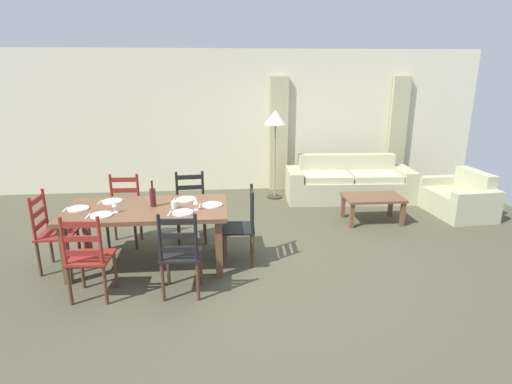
{
  "coord_description": "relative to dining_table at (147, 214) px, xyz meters",
  "views": [
    {
      "loc": [
        -0.32,
        -4.72,
        2.32
      ],
      "look_at": [
        0.16,
        0.49,
        0.75
      ],
      "focal_mm": 28.68,
      "sensor_mm": 36.0,
      "label": 1
    }
  ],
  "objects": [
    {
      "name": "fork_far_left",
      "position": [
        -0.6,
        0.25,
        0.09
      ],
      "size": [
        0.02,
        0.17,
        0.01
      ],
      "primitive_type": "cube",
      "rotation": [
        0.0,
        0.0,
        -0.04
      ],
      "color": "silver",
      "rests_on": "dining_table"
    },
    {
      "name": "wall_far",
      "position": [
        1.2,
        3.33,
        0.69
      ],
      "size": [
        9.6,
        0.16,
        2.7
      ],
      "primitive_type": "cube",
      "color": "beige",
      "rests_on": "ground_plane"
    },
    {
      "name": "wine_bottle",
      "position": [
        0.08,
        0.04,
        0.2
      ],
      "size": [
        0.07,
        0.07,
        0.32
      ],
      "color": "#471919",
      "rests_on": "dining_table"
    },
    {
      "name": "fork_near_left",
      "position": [
        -0.6,
        -0.25,
        0.09
      ],
      "size": [
        0.02,
        0.17,
        0.01
      ],
      "primitive_type": "cube",
      "rotation": [
        0.0,
        0.0,
        -0.01
      ],
      "color": "silver",
      "rests_on": "dining_table"
    },
    {
      "name": "dinner_plate_head_west",
      "position": [
        -0.78,
        0.0,
        0.1
      ],
      "size": [
        0.24,
        0.24,
        0.02
      ],
      "primitive_type": "cylinder",
      "color": "white",
      "rests_on": "dining_table"
    },
    {
      "name": "couch",
      "position": [
        3.25,
        2.43,
        -0.37
      ],
      "size": [
        2.32,
        0.92,
        0.8
      ],
      "color": "#B2AE89",
      "rests_on": "ground_plane"
    },
    {
      "name": "coffee_table",
      "position": [
        3.26,
        1.22,
        -0.31
      ],
      "size": [
        0.9,
        0.56,
        0.42
      ],
      "color": "brown",
      "rests_on": "ground_plane"
    },
    {
      "name": "wine_glass_near_right",
      "position": [
        0.6,
        -0.15,
        0.2
      ],
      "size": [
        0.06,
        0.06,
        0.16
      ],
      "color": "white",
      "rests_on": "dining_table"
    },
    {
      "name": "dinner_plate_near_left",
      "position": [
        -0.45,
        -0.25,
        0.1
      ],
      "size": [
        0.24,
        0.24,
        0.02
      ],
      "primitive_type": "cylinder",
      "color": "white",
      "rests_on": "dining_table"
    },
    {
      "name": "fork_head_west",
      "position": [
        -0.93,
        0.0,
        0.09
      ],
      "size": [
        0.02,
        0.17,
        0.01
      ],
      "primitive_type": "cube",
      "rotation": [
        0.0,
        0.0,
        0.01
      ],
      "color": "silver",
      "rests_on": "dining_table"
    },
    {
      "name": "dining_chair_far_right",
      "position": [
        0.46,
        0.78,
        -0.19
      ],
      "size": [
        0.45,
        0.43,
        0.96
      ],
      "color": "black",
      "rests_on": "ground_plane"
    },
    {
      "name": "dining_chair_near_right",
      "position": [
        0.45,
        -0.75,
        -0.19
      ],
      "size": [
        0.44,
        0.42,
        0.96
      ],
      "color": "black",
      "rests_on": "ground_plane"
    },
    {
      "name": "dinner_plate_head_east",
      "position": [
        0.78,
        0.0,
        0.1
      ],
      "size": [
        0.24,
        0.24,
        0.02
      ],
      "primitive_type": "cylinder",
      "color": "white",
      "rests_on": "dining_table"
    },
    {
      "name": "fork_head_east",
      "position": [
        0.63,
        0.0,
        0.09
      ],
      "size": [
        0.02,
        0.17,
        0.01
      ],
      "primitive_type": "cube",
      "rotation": [
        0.0,
        0.0,
        -0.0
      ],
      "color": "silver",
      "rests_on": "dining_table"
    },
    {
      "name": "dinner_plate_far_right",
      "position": [
        0.45,
        0.25,
        0.1
      ],
      "size": [
        0.24,
        0.24,
        0.02
      ],
      "primitive_type": "cylinder",
      "color": "white",
      "rests_on": "dining_table"
    },
    {
      "name": "fork_near_right",
      "position": [
        0.3,
        -0.25,
        0.09
      ],
      "size": [
        0.03,
        0.17,
        0.01
      ],
      "primitive_type": "cube",
      "rotation": [
        0.0,
        0.0,
        -0.09
      ],
      "color": "silver",
      "rests_on": "dining_table"
    },
    {
      "name": "curtain_panel_left",
      "position": [
        2.05,
        3.19,
        0.44
      ],
      "size": [
        0.35,
        0.08,
        2.2
      ],
      "primitive_type": "cube",
      "color": "tan",
      "rests_on": "ground_plane"
    },
    {
      "name": "standing_lamp",
      "position": [
        1.9,
        2.62,
        0.75
      ],
      "size": [
        0.4,
        0.4,
        1.64
      ],
      "color": "#332D28",
      "rests_on": "ground_plane"
    },
    {
      "name": "dining_chair_near_left",
      "position": [
        -0.48,
        -0.74,
        -0.19
      ],
      "size": [
        0.44,
        0.43,
        0.96
      ],
      "color": "maroon",
      "rests_on": "ground_plane"
    },
    {
      "name": "dining_chair_far_left",
      "position": [
        -0.43,
        0.72,
        -0.19
      ],
      "size": [
        0.43,
        0.41,
        0.96
      ],
      "color": "maroon",
      "rests_on": "ground_plane"
    },
    {
      "name": "dining_chair_head_east",
      "position": [
        1.14,
        -0.0,
        -0.19
      ],
      "size": [
        0.42,
        0.44,
        0.96
      ],
      "color": "black",
      "rests_on": "ground_plane"
    },
    {
      "name": "dinner_plate_far_left",
      "position": [
        -0.45,
        0.25,
        0.1
      ],
      "size": [
        0.24,
        0.24,
        0.02
      ],
      "primitive_type": "cylinder",
      "color": "white",
      "rests_on": "dining_table"
    },
    {
      "name": "dining_table",
      "position": [
        0.0,
        0.0,
        0.0
      ],
      "size": [
        1.9,
        0.96,
        0.75
      ],
      "color": "brown",
      "rests_on": "ground_plane"
    },
    {
      "name": "curtain_panel_right",
      "position": [
        4.45,
        3.19,
        0.44
      ],
      "size": [
        0.35,
        0.08,
        2.2
      ],
      "primitive_type": "cube",
      "color": "tan",
      "rests_on": "ground_plane"
    },
    {
      "name": "fork_far_right",
      "position": [
        0.3,
        0.25,
        0.09
      ],
      "size": [
        0.03,
        0.17,
        0.01
      ],
      "primitive_type": "cube",
      "rotation": [
        0.0,
        0.0,
        -0.08
      ],
      "color": "silver",
      "rests_on": "dining_table"
    },
    {
      "name": "dinner_plate_near_right",
      "position": [
        0.45,
        -0.25,
        0.1
      ],
      "size": [
        0.24,
        0.24,
        0.02
      ],
      "primitive_type": "cylinder",
      "color": "white",
      "rests_on": "dining_table"
    },
    {
      "name": "wine_glass_near_left",
      "position": [
        -0.32,
        -0.15,
        0.2
      ],
      "size": [
        0.06,
        0.06,
        0.16
      ],
      "color": "white",
      "rests_on": "dining_table"
    },
    {
      "name": "armchair_upholstered",
      "position": [
        4.87,
        1.47,
        -0.41
      ],
      "size": [
        0.88,
        1.22,
        0.72
      ],
      "color": "#B0B08A",
      "rests_on": "ground_plane"
    },
    {
      "name": "coffee_cup_primary",
      "position": [
        0.34,
        -0.07,
        0.13
      ],
      "size": [
        0.07,
        0.07,
        0.09
      ],
      "primitive_type": "cylinder",
      "color": "beige",
      "rests_on": "dining_table"
    },
    {
      "name": "ground_plane",
      "position": [
        1.2,
        0.03,
        -0.67
      ],
      "size": [
        9.6,
        9.6,
        0.02
      ],
      "primitive_type": "cube",
      "color": "#494633"
    },
    {
      "name": "dining_chair_head_west",
      "position": [
        -1.11,
        0.0,
        -0.19
      ],
      "size": [
        0.4,
        0.42,
        0.96
      ],
      "color": "maroon",
      "rests_on": "ground_plane"
    }
  ]
}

